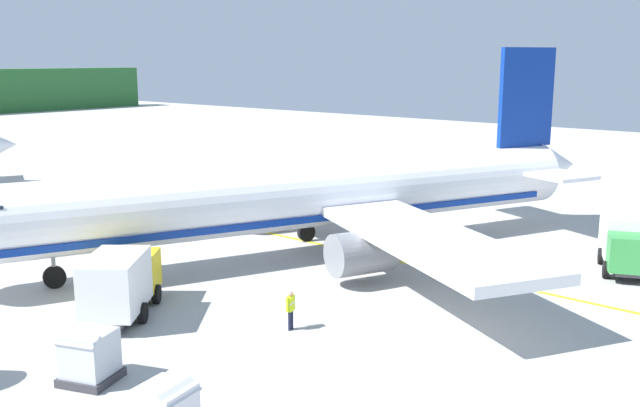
{
  "coord_description": "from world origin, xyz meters",
  "views": [
    {
      "loc": [
        4.65,
        -9.29,
        11.19
      ],
      "look_at": [
        31.97,
        13.94,
        3.88
      ],
      "focal_mm": 40.04,
      "sensor_mm": 36.0,
      "label": 1
    }
  ],
  "objects_px": {
    "airliner_foreground": "(311,196)",
    "crew_loader_left": "(291,307)",
    "service_truck_catering": "(121,281)",
    "cargo_container_near": "(89,357)",
    "service_truck_pushback": "(626,240)"
  },
  "relations": [
    {
      "from": "service_truck_catering",
      "to": "crew_loader_left",
      "type": "height_order",
      "value": "service_truck_catering"
    },
    {
      "from": "airliner_foreground",
      "to": "service_truck_catering",
      "type": "distance_m",
      "value": 13.45
    },
    {
      "from": "service_truck_catering",
      "to": "service_truck_pushback",
      "type": "distance_m",
      "value": 26.15
    },
    {
      "from": "crew_loader_left",
      "to": "airliner_foreground",
      "type": "bearing_deg",
      "value": 36.88
    },
    {
      "from": "airliner_foreground",
      "to": "crew_loader_left",
      "type": "bearing_deg",
      "value": -143.12
    },
    {
      "from": "service_truck_catering",
      "to": "crew_loader_left",
      "type": "bearing_deg",
      "value": -61.64
    },
    {
      "from": "service_truck_catering",
      "to": "service_truck_pushback",
      "type": "xyz_separation_m",
      "value": [
        21.75,
        -14.52,
        -0.0
      ]
    },
    {
      "from": "airliner_foreground",
      "to": "cargo_container_near",
      "type": "bearing_deg",
      "value": -163.73
    },
    {
      "from": "service_truck_pushback",
      "to": "crew_loader_left",
      "type": "xyz_separation_m",
      "value": [
        -18.12,
        7.78,
        -0.61
      ]
    },
    {
      "from": "service_truck_catering",
      "to": "crew_loader_left",
      "type": "relative_size",
      "value": 3.34
    },
    {
      "from": "cargo_container_near",
      "to": "crew_loader_left",
      "type": "distance_m",
      "value": 8.44
    },
    {
      "from": "cargo_container_near",
      "to": "crew_loader_left",
      "type": "relative_size",
      "value": 1.34
    },
    {
      "from": "cargo_container_near",
      "to": "crew_loader_left",
      "type": "xyz_separation_m",
      "value": [
        8.19,
        -2.05,
        0.07
      ]
    },
    {
      "from": "airliner_foreground",
      "to": "service_truck_catering",
      "type": "relative_size",
      "value": 6.99
    },
    {
      "from": "service_truck_catering",
      "to": "cargo_container_near",
      "type": "height_order",
      "value": "service_truck_catering"
    }
  ]
}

